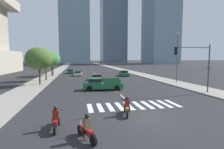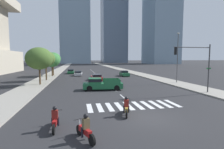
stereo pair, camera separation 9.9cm
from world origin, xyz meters
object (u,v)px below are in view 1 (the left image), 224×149
object	(u,v)px
pickup_truck	(101,84)
street_tree_fourth	(53,59)
street_tree_third	(51,60)
sedan_red_2	(96,77)
motorcycle_lead	(56,120)
motorcycle_third	(86,130)
sedan_green_1	(71,72)
sedan_green_3	(124,74)
sedan_silver_0	(78,74)
street_lamp_east	(177,54)
street_tree_nearest	(39,59)
street_tree_second	(45,59)
motorcycle_trailing	(127,108)
traffic_signal_near	(196,59)

from	to	relation	value
pickup_truck	street_tree_fourth	distance (m)	24.01
street_tree_third	sedan_red_2	bearing A→B (deg)	-42.34
motorcycle_lead	motorcycle_third	bearing A→B (deg)	-136.17
sedan_green_1	sedan_green_3	size ratio (longest dim) A/B	0.97
sedan_red_2	sedan_silver_0	bearing A→B (deg)	17.90
motorcycle_third	sedan_green_1	xyz separation A→B (m)	(-2.30, 42.19, -0.01)
street_tree_fourth	street_lamp_east	bearing A→B (deg)	-37.82
motorcycle_third	sedan_green_1	bearing A→B (deg)	-21.14
sedan_silver_0	sedan_green_1	xyz separation A→B (m)	(-2.14, 6.62, 0.02)
sedan_red_2	pickup_truck	bearing A→B (deg)	175.07
street_tree_nearest	street_tree_fourth	size ratio (longest dim) A/B	1.04
pickup_truck	street_tree_third	world-z (taller)	street_tree_third
street_tree_second	sedan_green_3	bearing A→B (deg)	18.09
sedan_green_3	street_tree_nearest	size ratio (longest dim) A/B	0.73
sedan_green_3	motorcycle_lead	bearing A→B (deg)	-19.75
motorcycle_trailing	street_tree_third	distance (m)	32.72
motorcycle_lead	sedan_green_3	xyz separation A→B (m)	(12.91, 30.43, 0.04)
motorcycle_third	traffic_signal_near	size ratio (longest dim) A/B	0.33
sedan_red_2	street_tree_nearest	world-z (taller)	street_tree_nearest
motorcycle_lead	street_tree_second	world-z (taller)	street_tree_second
sedan_red_2	sedan_green_1	bearing A→B (deg)	17.19
sedan_silver_0	sedan_green_3	distance (m)	11.78
sedan_silver_0	sedan_red_2	world-z (taller)	sedan_red_2
motorcycle_third	traffic_signal_near	world-z (taller)	traffic_signal_near
motorcycle_lead	street_tree_third	xyz separation A→B (m)	(-4.68, 32.74, 3.41)
motorcycle_trailing	sedan_green_3	world-z (taller)	motorcycle_trailing
pickup_truck	street_lamp_east	distance (m)	15.22
pickup_truck	sedan_green_3	distance (m)	19.55
street_lamp_east	sedan_silver_0	bearing A→B (deg)	134.73
motorcycle_trailing	sedan_red_2	distance (m)	22.07
motorcycle_third	sedan_green_3	bearing A→B (deg)	-43.32
sedan_red_2	street_lamp_east	world-z (taller)	street_lamp_east
motorcycle_third	sedan_silver_0	xyz separation A→B (m)	(-0.16, 35.57, -0.03)
street_tree_nearest	street_tree_third	world-z (taller)	street_tree_nearest
sedan_silver_0	traffic_signal_near	xyz separation A→B (m)	(14.04, -26.04, 3.73)
motorcycle_lead	street_tree_second	xyz separation A→B (m)	(-4.68, 24.68, 3.77)
sedan_silver_0	street_tree_nearest	world-z (taller)	street_tree_nearest
sedan_green_1	sedan_red_2	distance (m)	17.54
sedan_red_2	street_tree_third	distance (m)	13.76
sedan_green_1	street_tree_nearest	world-z (taller)	street_tree_nearest
sedan_silver_0	sedan_green_1	distance (m)	6.95
sedan_silver_0	traffic_signal_near	bearing A→B (deg)	-146.20
pickup_truck	street_tree_fourth	bearing A→B (deg)	-62.35
pickup_truck	sedan_silver_0	world-z (taller)	pickup_truck
motorcycle_trailing	street_tree_fourth	bearing A→B (deg)	31.38
sedan_green_1	street_tree_nearest	xyz separation A→B (m)	(-4.14, -21.51, 3.81)
street_lamp_east	street_tree_fourth	distance (m)	29.58
street_tree_nearest	street_tree_third	bearing A→B (deg)	90.00
sedan_green_1	street_tree_fourth	size ratio (longest dim) A/B	0.73
sedan_silver_0	street_tree_second	size ratio (longest dim) A/B	0.78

